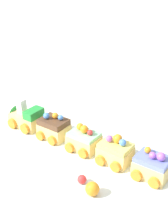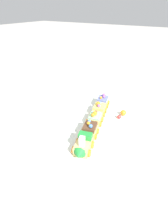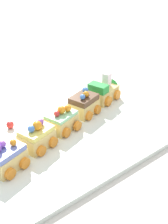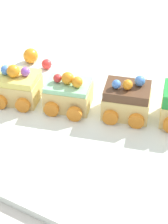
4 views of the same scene
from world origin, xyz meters
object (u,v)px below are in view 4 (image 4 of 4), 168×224
at_px(cake_car_mint, 69,94).
at_px(gumball_orange, 31,56).
at_px(cake_car_chocolate, 127,100).
at_px(gumball_red, 47,64).
at_px(cake_car_lemon, 17,86).

height_order(cake_car_mint, gumball_orange, cake_car_mint).
height_order(cake_car_chocolate, gumball_red, cake_car_chocolate).
distance_m(cake_car_mint, gumball_orange, 0.17).
bearing_deg(cake_car_lemon, gumball_orange, 99.46).
distance_m(cake_car_mint, gumball_red, 0.13).
bearing_deg(gumball_red, gumball_orange, 171.82).
xyz_separation_m(cake_car_chocolate, gumball_orange, (-0.24, 0.07, -0.01)).
relative_size(cake_car_chocolate, gumball_red, 4.41).
bearing_deg(cake_car_mint, gumball_red, 123.92).
bearing_deg(cake_car_mint, cake_car_chocolate, 0.12).
bearing_deg(gumball_orange, cake_car_lemon, -65.20).
distance_m(cake_car_chocolate, cake_car_lemon, 0.19).
relative_size(cake_car_lemon, gumball_red, 4.41).
bearing_deg(cake_car_lemon, cake_car_chocolate, 0.05).
bearing_deg(cake_car_chocolate, gumball_orange, 149.01).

